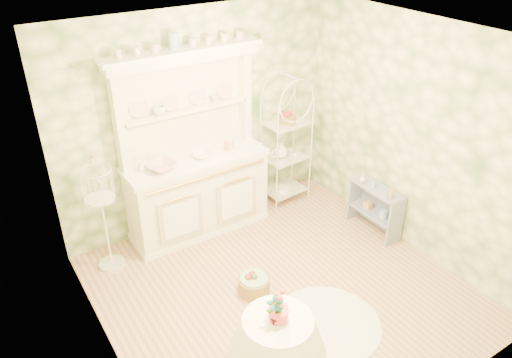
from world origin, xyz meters
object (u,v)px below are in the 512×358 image
birdcage_stand (103,211)px  floor_basket (254,284)px  side_shelf (375,209)px  kitchen_dresser (195,148)px  bakers_rack (286,141)px  round_table (277,349)px

birdcage_stand → floor_basket: birdcage_stand is taller
birdcage_stand → side_shelf: bearing=-19.9°
kitchen_dresser → floor_basket: (-0.06, -1.39, -1.03)m
bakers_rack → floor_basket: (-1.39, -1.39, -0.79)m
side_shelf → floor_basket: size_ratio=2.01×
side_shelf → birdcage_stand: birdcage_stand is taller
bakers_rack → birdcage_stand: size_ratio=1.20×
round_table → birdcage_stand: (-0.71, 2.32, 0.38)m
round_table → floor_basket: (0.43, 1.05, -0.25)m
bakers_rack → birdcage_stand: (-2.53, -0.12, -0.15)m
bakers_rack → floor_basket: bakers_rack is taller
bakers_rack → birdcage_stand: bakers_rack is taller
side_shelf → round_table: size_ratio=0.96×
bakers_rack → round_table: 3.09m
birdcage_stand → floor_basket: size_ratio=4.26×
floor_basket → birdcage_stand: bearing=132.1°
bakers_rack → birdcage_stand: 2.54m
side_shelf → round_table: round_table is taller
bakers_rack → round_table: size_ratio=2.44×
kitchen_dresser → floor_basket: size_ratio=6.49×
birdcage_stand → floor_basket: (1.14, -1.27, -0.64)m
bakers_rack → side_shelf: (0.52, -1.22, -0.60)m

